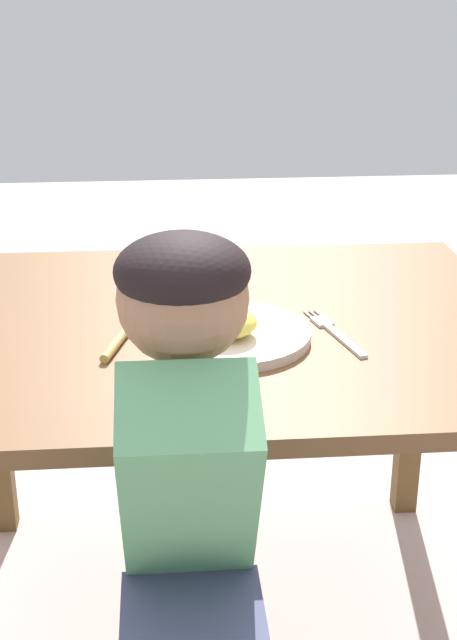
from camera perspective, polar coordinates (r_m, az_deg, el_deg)
ground_plane at (r=1.99m, az=-0.63°, el=-18.63°), size 8.00×8.00×0.00m
dining_table at (r=1.66m, az=-0.71°, el=-2.75°), size 1.12×0.88×0.69m
plate at (r=1.53m, az=0.02°, el=-0.75°), size 0.28×0.28×0.07m
fork at (r=1.58m, az=6.82°, el=-0.77°), size 0.08×0.22×0.01m
spoon at (r=1.57m, az=-6.58°, el=-0.60°), size 0.08×0.20×0.02m
person at (r=1.22m, az=-2.47°, el=-16.07°), size 0.18×0.45×0.99m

